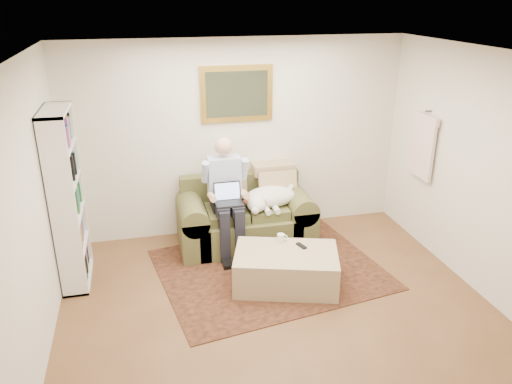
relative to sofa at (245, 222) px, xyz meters
name	(u,v)px	position (x,y,z in m)	size (l,w,h in m)	color
room_shell	(284,200)	(0.01, -1.67, 1.00)	(4.51, 5.00, 2.61)	brown
rug	(270,269)	(0.13, -0.76, -0.29)	(2.54, 2.03, 0.01)	black
sofa	(245,222)	(0.00, 0.00, 0.00)	(1.74, 0.88, 1.04)	brown
seated_man	(227,198)	(-0.26, -0.16, 0.43)	(0.57, 0.82, 1.46)	#8C99D8
laptop	(228,197)	(-0.26, -0.23, 0.47)	(0.34, 0.27, 0.24)	black
sleeping_dog	(270,197)	(0.31, -0.09, 0.36)	(0.71, 0.45, 0.27)	white
ottoman	(286,269)	(0.22, -1.12, -0.09)	(1.14, 0.73, 0.42)	tan
coffee_mug	(281,238)	(0.23, -0.86, 0.17)	(0.08, 0.08, 0.10)	white
tv_remote	(301,246)	(0.43, -1.03, 0.13)	(0.05, 0.15, 0.02)	black
bookshelf	(67,199)	(-2.09, -0.43, 0.70)	(0.28, 0.80, 2.00)	white
wall_mirror	(237,94)	(0.00, 0.44, 1.60)	(0.94, 0.04, 0.72)	gold
hanging_shirt	(423,143)	(2.20, -0.43, 1.05)	(0.06, 0.52, 0.90)	#F8DACD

